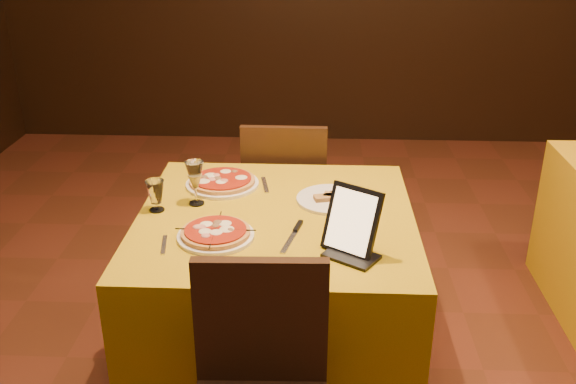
{
  "coord_description": "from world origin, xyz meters",
  "views": [
    {
      "loc": [
        -0.38,
        -1.87,
        1.87
      ],
      "look_at": [
        -0.49,
        0.4,
        0.86
      ],
      "focal_mm": 40.0,
      "sensor_mm": 36.0,
      "label": 1
    }
  ],
  "objects_px": {
    "chair_main_far": "(286,197)",
    "pizza_near": "(216,234)",
    "pizza_far": "(222,182)",
    "tablet": "(352,221)",
    "wine_glass": "(195,183)",
    "water_glass": "(156,196)",
    "main_table": "(276,295)"
  },
  "relations": [
    {
      "from": "main_table",
      "to": "chair_main_far",
      "type": "relative_size",
      "value": 1.21
    },
    {
      "from": "tablet",
      "to": "pizza_near",
      "type": "bearing_deg",
      "value": -155.15
    },
    {
      "from": "pizza_far",
      "to": "water_glass",
      "type": "height_order",
      "value": "water_glass"
    },
    {
      "from": "main_table",
      "to": "wine_glass",
      "type": "distance_m",
      "value": 0.58
    },
    {
      "from": "pizza_near",
      "to": "pizza_far",
      "type": "distance_m",
      "value": 0.49
    },
    {
      "from": "wine_glass",
      "to": "water_glass",
      "type": "height_order",
      "value": "wine_glass"
    },
    {
      "from": "pizza_far",
      "to": "chair_main_far",
      "type": "bearing_deg",
      "value": 64.69
    },
    {
      "from": "pizza_far",
      "to": "tablet",
      "type": "distance_m",
      "value": 0.79
    },
    {
      "from": "wine_glass",
      "to": "water_glass",
      "type": "bearing_deg",
      "value": -154.38
    },
    {
      "from": "chair_main_far",
      "to": "pizza_far",
      "type": "distance_m",
      "value": 0.67
    },
    {
      "from": "water_glass",
      "to": "wine_glass",
      "type": "bearing_deg",
      "value": 25.62
    },
    {
      "from": "wine_glass",
      "to": "chair_main_far",
      "type": "bearing_deg",
      "value": 65.51
    },
    {
      "from": "chair_main_far",
      "to": "tablet",
      "type": "height_order",
      "value": "tablet"
    },
    {
      "from": "pizza_near",
      "to": "water_glass",
      "type": "relative_size",
      "value": 2.21
    },
    {
      "from": "water_glass",
      "to": "tablet",
      "type": "relative_size",
      "value": 0.53
    },
    {
      "from": "main_table",
      "to": "chair_main_far",
      "type": "bearing_deg",
      "value": 90.0
    },
    {
      "from": "water_glass",
      "to": "chair_main_far",
      "type": "bearing_deg",
      "value": 59.04
    },
    {
      "from": "main_table",
      "to": "chair_main_far",
      "type": "distance_m",
      "value": 0.82
    },
    {
      "from": "chair_main_far",
      "to": "tablet",
      "type": "distance_m",
      "value": 1.21
    },
    {
      "from": "main_table",
      "to": "wine_glass",
      "type": "relative_size",
      "value": 5.79
    },
    {
      "from": "water_glass",
      "to": "tablet",
      "type": "xyz_separation_m",
      "value": [
        0.77,
        -0.29,
        0.06
      ]
    },
    {
      "from": "main_table",
      "to": "pizza_far",
      "type": "bearing_deg",
      "value": 131.76
    },
    {
      "from": "pizza_far",
      "to": "wine_glass",
      "type": "distance_m",
      "value": 0.23
    },
    {
      "from": "main_table",
      "to": "pizza_near",
      "type": "relative_size",
      "value": 3.84
    },
    {
      "from": "wine_glass",
      "to": "tablet",
      "type": "bearing_deg",
      "value": -30.51
    },
    {
      "from": "pizza_far",
      "to": "tablet",
      "type": "xyz_separation_m",
      "value": [
        0.54,
        -0.56,
        0.1
      ]
    },
    {
      "from": "tablet",
      "to": "water_glass",
      "type": "bearing_deg",
      "value": -167.48
    },
    {
      "from": "chair_main_far",
      "to": "wine_glass",
      "type": "height_order",
      "value": "wine_glass"
    },
    {
      "from": "main_table",
      "to": "pizza_near",
      "type": "bearing_deg",
      "value": -136.2
    },
    {
      "from": "chair_main_far",
      "to": "pizza_near",
      "type": "relative_size",
      "value": 3.17
    },
    {
      "from": "wine_glass",
      "to": "water_glass",
      "type": "relative_size",
      "value": 1.46
    },
    {
      "from": "chair_main_far",
      "to": "water_glass",
      "type": "xyz_separation_m",
      "value": [
        -0.48,
        -0.8,
        0.36
      ]
    }
  ]
}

